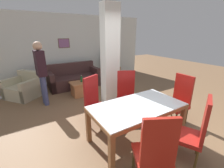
% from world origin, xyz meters
% --- Properties ---
extents(ground_plane, '(18.00, 18.00, 0.00)m').
position_xyz_m(ground_plane, '(0.00, 0.00, 0.00)').
color(ground_plane, brown).
extents(back_wall, '(7.20, 0.09, 2.70)m').
position_xyz_m(back_wall, '(-0.00, 4.43, 1.35)').
color(back_wall, silver).
rests_on(back_wall, ground_plane).
extents(divider_pillar, '(0.45, 0.30, 2.70)m').
position_xyz_m(divider_pillar, '(0.39, 1.62, 1.35)').
color(divider_pillar, silver).
rests_on(divider_pillar, ground_plane).
extents(dining_table, '(1.72, 0.93, 0.73)m').
position_xyz_m(dining_table, '(0.00, 0.00, 0.59)').
color(dining_table, brown).
rests_on(dining_table, ground_plane).
extents(dining_chair_near_left, '(0.62, 0.62, 1.11)m').
position_xyz_m(dining_chair_near_left, '(-0.43, -0.84, 0.57)').
color(dining_chair_near_left, maroon).
rests_on(dining_chair_near_left, ground_plane).
extents(dining_chair_far_right, '(0.61, 0.61, 1.11)m').
position_xyz_m(dining_chair_far_right, '(0.43, 0.90, 0.57)').
color(dining_chair_far_right, maroon).
rests_on(dining_chair_far_right, ground_plane).
extents(dining_chair_near_right, '(0.62, 0.62, 1.11)m').
position_xyz_m(dining_chair_near_right, '(0.43, -0.85, 0.57)').
color(dining_chair_near_right, maroon).
rests_on(dining_chair_near_right, ground_plane).
extents(dining_chair_head_right, '(0.46, 0.46, 1.11)m').
position_xyz_m(dining_chair_head_right, '(1.24, 0.00, 0.57)').
color(dining_chair_head_right, maroon).
rests_on(dining_chair_head_right, ground_plane).
extents(dining_chair_far_left, '(0.61, 0.61, 1.11)m').
position_xyz_m(dining_chair_far_left, '(-0.43, 0.89, 0.57)').
color(dining_chair_far_left, maroon).
rests_on(dining_chair_far_left, ground_plane).
extents(sofa, '(1.88, 0.90, 0.87)m').
position_xyz_m(sofa, '(-0.03, 3.68, 0.30)').
color(sofa, '#3E2626').
rests_on(sofa, ground_plane).
extents(armchair, '(1.24, 1.26, 0.80)m').
position_xyz_m(armchair, '(-1.73, 3.51, 0.28)').
color(armchair, '#BDB695').
rests_on(armchair, ground_plane).
extents(coffee_table, '(0.57, 0.52, 0.45)m').
position_xyz_m(coffee_table, '(-0.17, 2.67, 0.23)').
color(coffee_table, '#A5653C').
rests_on(coffee_table, ground_plane).
extents(bottle, '(0.08, 0.08, 0.22)m').
position_xyz_m(bottle, '(-0.07, 2.71, 0.54)').
color(bottle, '#194C23').
rests_on(bottle, coffee_table).
extents(tv_stand, '(0.91, 0.40, 0.44)m').
position_xyz_m(tv_stand, '(1.91, 4.15, 0.22)').
color(tv_stand, '#A26B32').
rests_on(tv_stand, ground_plane).
extents(tv_screen, '(0.86, 0.28, 0.67)m').
position_xyz_m(tv_screen, '(1.91, 4.15, 0.77)').
color(tv_screen, black).
rests_on(tv_screen, tv_stand).
extents(standing_person, '(0.25, 0.40, 1.78)m').
position_xyz_m(standing_person, '(-1.25, 2.58, 1.04)').
color(standing_person, '#3D446E').
rests_on(standing_person, ground_plane).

